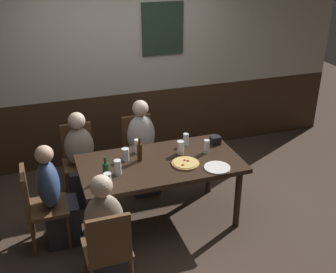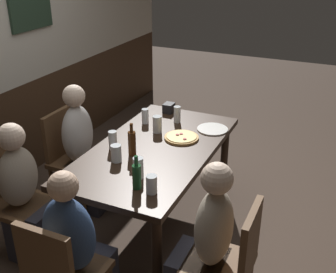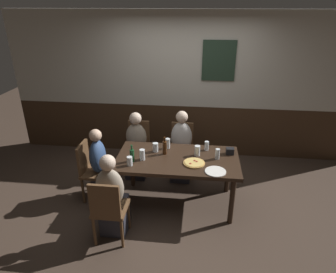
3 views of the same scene
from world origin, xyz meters
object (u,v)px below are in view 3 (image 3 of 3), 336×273
object	(u,v)px
dining_table	(177,163)
beer_glass_half	(168,144)
pizza	(194,163)
pint_glass_stout	(217,154)
chair_head_west	(91,168)
highball_clear	(142,155)
chair_left_near	(108,208)
person_head_west	(102,171)
person_mid_far	(181,151)
tumbler_water	(197,151)
beer_glass_tall	(207,146)
pint_glass_pale	(130,162)
condiment_caddy	(230,151)
person_left_far	(136,150)
beer_bottle_brown	(165,147)
chair_mid_far	(182,146)
chair_left_far	(138,144)
beer_bottle_green	(132,155)
pint_glass_amber	(155,148)
plate_white_large	(215,171)
person_left_near	(112,201)

from	to	relation	value
dining_table	beer_glass_half	bearing A→B (deg)	120.53
pizza	pint_glass_stout	world-z (taller)	pint_glass_stout
chair_head_west	pint_glass_stout	xyz separation A→B (m)	(1.80, 0.04, 0.31)
pizza	highball_clear	world-z (taller)	highball_clear
chair_left_near	person_head_west	world-z (taller)	person_head_west
person_mid_far	person_head_west	world-z (taller)	person_mid_far
tumbler_water	pint_glass_stout	xyz separation A→B (m)	(0.28, -0.07, 0.00)
chair_head_west	highball_clear	size ratio (longest dim) A/B	5.75
person_mid_far	beer_glass_tall	bearing A→B (deg)	-46.19
pint_glass_pale	condiment_caddy	size ratio (longest dim) A/B	1.14
person_left_far	beer_bottle_brown	distance (m)	0.90
chair_mid_far	person_mid_far	xyz separation A→B (m)	(-0.00, -0.16, -0.01)
chair_left_far	beer_glass_tall	distance (m)	1.31
chair_left_far	person_mid_far	distance (m)	0.76
beer_bottle_green	beer_bottle_brown	xyz separation A→B (m)	(0.41, 0.26, 0.01)
pint_glass_stout	pint_glass_pale	size ratio (longest dim) A/B	1.19
person_mid_far	pint_glass_stout	xyz separation A→B (m)	(0.54, -0.67, 0.32)
pint_glass_amber	beer_bottle_green	distance (m)	0.42
person_head_west	plate_white_large	world-z (taller)	person_head_west
person_head_west	beer_bottle_brown	world-z (taller)	person_head_west
beer_glass_half	person_left_near	bearing A→B (deg)	-120.14
beer_bottle_brown	highball_clear	bearing A→B (deg)	-144.31
person_mid_far	person_left_near	world-z (taller)	person_mid_far
tumbler_water	pint_glass_amber	xyz separation A→B (m)	(-0.60, 0.05, -0.01)
chair_head_west	beer_bottle_brown	size ratio (longest dim) A/B	3.36
chair_left_near	person_head_west	distance (m)	0.94
pizza	highball_clear	distance (m)	0.71
beer_bottle_brown	condiment_caddy	distance (m)	0.92
person_left_far	chair_left_near	bearing A→B (deg)	-90.00
chair_left_far	person_left_near	distance (m)	1.57
chair_mid_far	person_mid_far	bearing A→B (deg)	-90.00
dining_table	beer_glass_half	distance (m)	0.36
chair_head_west	person_left_far	world-z (taller)	person_left_far
pint_glass_pale	beer_bottle_green	xyz separation A→B (m)	(0.01, 0.11, 0.04)
chair_head_west	chair_mid_far	bearing A→B (deg)	34.50
person_mid_far	highball_clear	xyz separation A→B (m)	(-0.47, -0.81, 0.32)
pint_glass_stout	condiment_caddy	distance (m)	0.25
pizza	person_head_west	bearing A→B (deg)	174.23
person_left_near	beer_glass_half	world-z (taller)	person_left_near
chair_left_far	chair_left_near	distance (m)	1.73
dining_table	beer_bottle_brown	size ratio (longest dim) A/B	6.45
plate_white_large	beer_bottle_brown	bearing A→B (deg)	149.47
pizza	plate_white_large	xyz separation A→B (m)	(0.28, -0.18, -0.01)
pint_glass_pale	beer_bottle_brown	bearing A→B (deg)	41.73
pint_glass_amber	highball_clear	distance (m)	0.30
beer_glass_half	highball_clear	bearing A→B (deg)	-128.12
pizza	plate_white_large	bearing A→B (deg)	-32.85
pint_glass_amber	person_left_far	bearing A→B (deg)	127.09
pizza	beer_bottle_green	xyz separation A→B (m)	(-0.83, -0.02, 0.08)
pint_glass_amber	beer_bottle_green	bearing A→B (deg)	-130.24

